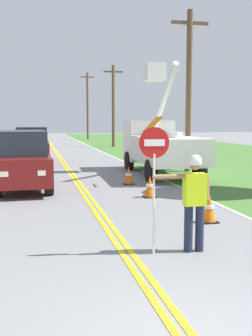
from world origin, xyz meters
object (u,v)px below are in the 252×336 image
object	(u,v)px
flagger_worker	(194,196)
utility_bucket_truck	(158,144)
traffic_cone_tail	(128,176)
oncoming_suv_nearest	(22,160)
utility_pole_mid	(113,105)
utility_pole_far	(88,105)
traffic_cone_mid	(150,187)
oncoming_suv_second	(32,145)
traffic_cone_lead	(209,209)
utility_pole_near	(189,88)
stop_sign_paddle	(154,162)

from	to	relation	value
flagger_worker	utility_bucket_truck	size ratio (longest dim) A/B	0.27
flagger_worker	traffic_cone_tail	distance (m)	8.38
utility_bucket_truck	oncoming_suv_nearest	size ratio (longest dim) A/B	1.47
oncoming_suv_nearest	traffic_cone_tail	world-z (taller)	oncoming_suv_nearest
oncoming_suv_nearest	utility_pole_mid	xyz separation A→B (m)	(7.73, 23.36, 2.92)
utility_pole_far	traffic_cone_mid	distance (m)	43.47
flagger_worker	traffic_cone_mid	distance (m)	5.60
oncoming_suv_second	traffic_cone_mid	world-z (taller)	oncoming_suv_second
traffic_cone_mid	flagger_worker	bearing A→B (deg)	-97.35
traffic_cone_tail	traffic_cone_lead	bearing A→B (deg)	-84.92
utility_pole_mid	oncoming_suv_second	bearing A→B (deg)	-117.20
oncoming_suv_nearest	utility_pole_mid	distance (m)	24.77
utility_pole_mid	traffic_cone_lead	world-z (taller)	utility_pole_mid
utility_bucket_truck	utility_pole_near	distance (m)	3.12
utility_bucket_truck	oncoming_suv_second	bearing A→B (deg)	134.96
utility_pole_mid	traffic_cone_tail	world-z (taller)	utility_pole_mid
flagger_worker	utility_pole_far	xyz separation A→B (m)	(4.17, 48.62, 3.57)
utility_pole_near	utility_pole_far	distance (m)	36.90
utility_pole_near	traffic_cone_tail	distance (m)	6.23
utility_pole_far	utility_pole_mid	bearing A→B (deg)	-89.18
utility_pole_near	traffic_cone_mid	size ratio (longest dim) A/B	10.87
utility_pole_mid	traffic_cone_lead	bearing A→B (deg)	-96.25
stop_sign_paddle	utility_bucket_truck	size ratio (longest dim) A/B	0.34
stop_sign_paddle	traffic_cone_tail	world-z (taller)	stop_sign_paddle
utility_pole_near	traffic_cone_tail	world-z (taller)	utility_pole_near
utility_bucket_truck	utility_pole_far	distance (m)	37.62
stop_sign_paddle	utility_pole_mid	distance (m)	31.82
utility_pole_near	oncoming_suv_nearest	bearing A→B (deg)	-153.98
oncoming_suv_nearest	oncoming_suv_second	distance (m)	8.92
flagger_worker	oncoming_suv_second	bearing A→B (deg)	100.06
utility_bucket_truck	oncoming_suv_second	xyz separation A→B (m)	(-5.71, 5.72, -0.34)
traffic_cone_mid	utility_pole_near	bearing A→B (deg)	59.54
oncoming_suv_nearest	traffic_cone_mid	bearing A→B (deg)	-31.66
utility_bucket_truck	traffic_cone_lead	xyz separation A→B (m)	(-1.51, -9.15, -1.07)
utility_pole_mid	flagger_worker	bearing A→B (deg)	-98.03
traffic_cone_tail	traffic_cone_mid	bearing A→B (deg)	-88.75
utility_pole_far	traffic_cone_lead	distance (m)	46.89
utility_pole_mid	utility_pole_far	bearing A→B (deg)	90.82
stop_sign_paddle	oncoming_suv_nearest	xyz separation A→B (m)	(-2.54, 7.96, -0.65)
traffic_cone_tail	stop_sign_paddle	bearing A→B (deg)	-99.69
oncoming_suv_second	utility_pole_near	world-z (taller)	utility_pole_near
utility_pole_mid	traffic_cone_tail	distance (m)	23.60
flagger_worker	stop_sign_paddle	bearing A→B (deg)	178.19
traffic_cone_lead	flagger_worker	bearing A→B (deg)	-120.81
stop_sign_paddle	traffic_cone_lead	world-z (taller)	stop_sign_paddle
stop_sign_paddle	utility_pole_far	xyz separation A→B (m)	(4.94, 48.60, 2.91)
utility_pole_near	traffic_cone_mid	distance (m)	8.09
utility_bucket_truck	traffic_cone_tail	xyz separation A→B (m)	(-2.07, -2.85, -1.07)
flagger_worker	utility_pole_mid	xyz separation A→B (m)	(4.42, 31.34, 2.93)
oncoming_suv_second	traffic_cone_mid	bearing A→B (deg)	-71.97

